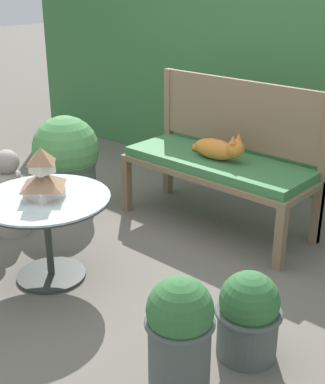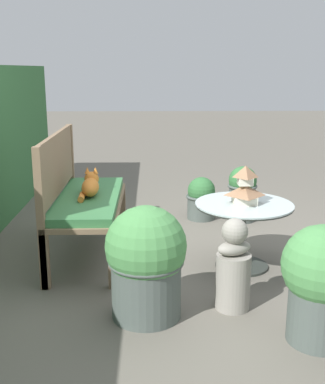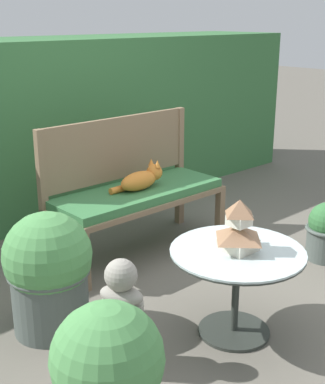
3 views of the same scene
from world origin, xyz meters
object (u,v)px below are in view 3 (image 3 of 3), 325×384
at_px(patio_table, 237,268).
at_px(garden_bust, 122,320).
at_px(garden_bench, 138,198).
at_px(potted_plant_patio_mid, 49,272).
at_px(cat, 142,179).
at_px(pagoda_birdhouse, 239,229).
at_px(potted_plant_table_near, 108,377).

relative_size(patio_table, garden_bust, 1.23).
height_order(garden_bench, potted_plant_patio_mid, potted_plant_patio_mid).
height_order(garden_bench, cat, cat).
xyz_separation_m(pagoda_birdhouse, potted_plant_patio_mid, (-0.79, 0.78, -0.29)).
xyz_separation_m(pagoda_birdhouse, garden_bust, (-0.70, 0.20, -0.39)).
height_order(potted_plant_patio_mid, potted_plant_table_near, potted_plant_patio_mid).
distance_m(garden_bench, patio_table, 1.33).
height_order(pagoda_birdhouse, potted_plant_table_near, pagoda_birdhouse).
bearing_deg(garden_bench, pagoda_birdhouse, -104.21).
distance_m(pagoda_birdhouse, garden_bust, 0.83).
relative_size(cat, potted_plant_patio_mid, 0.63).
relative_size(garden_bust, potted_plant_patio_mid, 0.85).
bearing_deg(patio_table, pagoda_birdhouse, 0.00).
bearing_deg(potted_plant_patio_mid, potted_plant_table_near, -107.77).
bearing_deg(potted_plant_table_near, garden_bust, 46.60).
height_order(cat, potted_plant_patio_mid, potted_plant_patio_mid).
relative_size(garden_bench, pagoda_birdhouse, 4.69).
bearing_deg(pagoda_birdhouse, cat, 74.63).
bearing_deg(cat, patio_table, -107.85).
bearing_deg(potted_plant_table_near, potted_plant_patio_mid, 72.23).
xyz_separation_m(patio_table, potted_plant_table_near, (-1.12, -0.25, -0.04)).
xyz_separation_m(patio_table, pagoda_birdhouse, (0.00, 0.00, 0.25)).
xyz_separation_m(garden_bench, patio_table, (-0.33, -1.29, -0.03)).
xyz_separation_m(pagoda_birdhouse, potted_plant_table_near, (-1.12, -0.25, -0.29)).
bearing_deg(garden_bust, potted_plant_table_near, -68.35).
height_order(cat, potted_plant_table_near, cat).
relative_size(patio_table, potted_plant_patio_mid, 1.05).
xyz_separation_m(cat, garden_bust, (-1.05, -1.08, -0.33)).
height_order(patio_table, potted_plant_table_near, potted_plant_table_near).
xyz_separation_m(cat, pagoda_birdhouse, (-0.35, -1.27, 0.06)).
bearing_deg(patio_table, cat, 74.63).
height_order(garden_bust, potted_plant_table_near, potted_plant_table_near).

